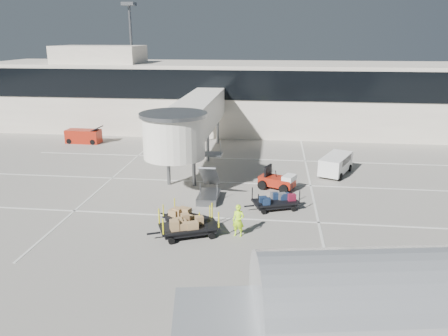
{
  "coord_description": "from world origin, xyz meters",
  "views": [
    {
      "loc": [
        3.08,
        -23.57,
        11.24
      ],
      "look_at": [
        -0.48,
        6.4,
        2.0
      ],
      "focal_mm": 35.0,
      "sensor_mm": 36.0,
      "label": 1
    }
  ],
  "objects_px": {
    "suitcase_cart": "(276,202)",
    "ground_worker": "(238,221)",
    "belt_loader": "(84,136)",
    "box_cart_far": "(186,217)",
    "minivan": "(336,163)",
    "box_cart_near": "(190,225)",
    "baggage_tug": "(278,181)"
  },
  "relations": [
    {
      "from": "suitcase_cart",
      "to": "ground_worker",
      "type": "distance_m",
      "value": 4.9
    },
    {
      "from": "ground_worker",
      "to": "belt_loader",
      "type": "xyz_separation_m",
      "value": [
        -18.6,
        20.86,
        -0.24
      ]
    },
    {
      "from": "box_cart_far",
      "to": "belt_loader",
      "type": "xyz_separation_m",
      "value": [
        -15.3,
        19.74,
        0.18
      ]
    },
    {
      "from": "ground_worker",
      "to": "minivan",
      "type": "distance_m",
      "value": 14.68
    },
    {
      "from": "belt_loader",
      "to": "box_cart_far",
      "type": "bearing_deg",
      "value": -50.08
    },
    {
      "from": "box_cart_near",
      "to": "box_cart_far",
      "type": "relative_size",
      "value": 1.22
    },
    {
      "from": "suitcase_cart",
      "to": "box_cart_far",
      "type": "height_order",
      "value": "suitcase_cart"
    },
    {
      "from": "minivan",
      "to": "belt_loader",
      "type": "bearing_deg",
      "value": -173.76
    },
    {
      "from": "ground_worker",
      "to": "baggage_tug",
      "type": "bearing_deg",
      "value": 84.38
    },
    {
      "from": "box_cart_far",
      "to": "minivan",
      "type": "relative_size",
      "value": 0.74
    },
    {
      "from": "minivan",
      "to": "belt_loader",
      "type": "distance_m",
      "value": 26.96
    },
    {
      "from": "suitcase_cart",
      "to": "box_cart_far",
      "type": "bearing_deg",
      "value": -169.67
    },
    {
      "from": "ground_worker",
      "to": "belt_loader",
      "type": "distance_m",
      "value": 27.95
    },
    {
      "from": "suitcase_cart",
      "to": "belt_loader",
      "type": "xyz_separation_m",
      "value": [
        -20.78,
        16.5,
        0.2
      ]
    },
    {
      "from": "box_cart_near",
      "to": "ground_worker",
      "type": "height_order",
      "value": "ground_worker"
    },
    {
      "from": "suitcase_cart",
      "to": "minivan",
      "type": "distance_m",
      "value": 9.82
    },
    {
      "from": "minivan",
      "to": "ground_worker",
      "type": "bearing_deg",
      "value": -95.5
    },
    {
      "from": "box_cart_far",
      "to": "ground_worker",
      "type": "distance_m",
      "value": 3.51
    },
    {
      "from": "box_cart_near",
      "to": "belt_loader",
      "type": "distance_m",
      "value": 26.38
    },
    {
      "from": "belt_loader",
      "to": "minivan",
      "type": "bearing_deg",
      "value": -15.19
    },
    {
      "from": "ground_worker",
      "to": "minivan",
      "type": "relative_size",
      "value": 0.42
    },
    {
      "from": "box_cart_far",
      "to": "minivan",
      "type": "bearing_deg",
      "value": 70.01
    },
    {
      "from": "baggage_tug",
      "to": "minivan",
      "type": "distance_m",
      "value": 6.59
    },
    {
      "from": "baggage_tug",
      "to": "box_cart_far",
      "type": "bearing_deg",
      "value": -103.16
    },
    {
      "from": "baggage_tug",
      "to": "box_cart_near",
      "type": "distance_m",
      "value": 10.04
    },
    {
      "from": "box_cart_near",
      "to": "minivan",
      "type": "relative_size",
      "value": 0.9
    },
    {
      "from": "baggage_tug",
      "to": "belt_loader",
      "type": "relative_size",
      "value": 0.75
    },
    {
      "from": "box_cart_far",
      "to": "ground_worker",
      "type": "bearing_deg",
      "value": 2.97
    },
    {
      "from": "box_cart_near",
      "to": "minivan",
      "type": "xyz_separation_m",
      "value": [
        9.93,
        13.1,
        0.33
      ]
    },
    {
      "from": "box_cart_near",
      "to": "ground_worker",
      "type": "distance_m",
      "value": 2.84
    },
    {
      "from": "minivan",
      "to": "belt_loader",
      "type": "xyz_separation_m",
      "value": [
        -25.73,
        8.03,
        -0.24
      ]
    },
    {
      "from": "ground_worker",
      "to": "minivan",
      "type": "height_order",
      "value": "ground_worker"
    }
  ]
}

